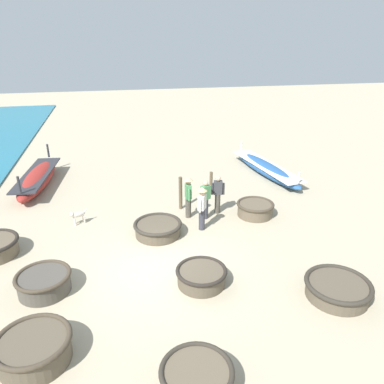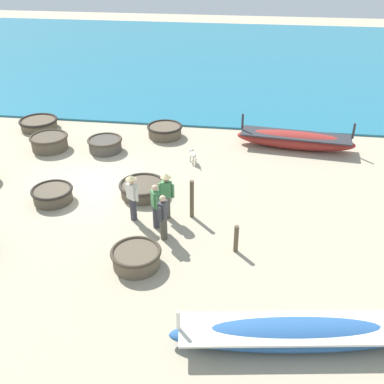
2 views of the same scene
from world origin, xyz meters
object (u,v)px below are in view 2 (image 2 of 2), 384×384
at_px(coracle_nearest, 136,257).
at_px(coracle_far_left, 143,188).
at_px(coracle_weathered, 105,144).
at_px(coracle_tilted, 165,131).
at_px(coracle_front_left, 49,142).
at_px(long_boat_blue_hull, 295,333).
at_px(fisherman_with_hat, 156,205).
at_px(dog, 193,155).
at_px(mooring_post_shoreline, 236,239).
at_px(fisherman_hauling, 132,195).
at_px(mooring_post_mid_beach, 192,199).
at_px(coracle_upturned, 53,194).
at_px(coracle_front_right, 39,123).
at_px(fisherman_by_coracle, 163,216).
at_px(fisherman_standing_left, 166,193).
at_px(long_boat_white_hull, 295,140).

bearing_deg(coracle_nearest, coracle_far_left, -169.17).
xyz_separation_m(coracle_weathered, coracle_tilted, (-1.89, 2.28, -0.00)).
distance_m(coracle_front_left, long_boat_blue_hull, 13.87).
xyz_separation_m(fisherman_with_hat, dog, (-4.80, 0.53, -0.46)).
bearing_deg(mooring_post_shoreline, fisherman_hauling, -109.89).
relative_size(coracle_front_left, long_boat_blue_hull, 0.28).
relative_size(coracle_far_left, mooring_post_mid_beach, 1.25).
distance_m(coracle_upturned, fisherman_hauling, 3.33).
distance_m(coracle_front_right, dog, 8.41).
height_order(coracle_front_right, fisherman_by_coracle, fisherman_by_coracle).
xyz_separation_m(coracle_tilted, dog, (2.54, 1.68, 0.07)).
xyz_separation_m(coracle_upturned, fisherman_with_hat, (1.10, 4.01, 0.57)).
xyz_separation_m(fisherman_standing_left, mooring_post_shoreline, (1.54, 2.39, -0.50)).
height_order(long_boat_white_hull, fisherman_hauling, fisherman_hauling).
bearing_deg(long_boat_blue_hull, mooring_post_mid_beach, -147.87).
height_order(coracle_nearest, fisherman_standing_left, fisherman_standing_left).
bearing_deg(coracle_upturned, fisherman_standing_left, 83.52).
relative_size(coracle_tilted, fisherman_hauling, 0.99).
xyz_separation_m(coracle_far_left, coracle_nearest, (3.94, 0.75, 0.02)).
relative_size(dog, mooring_post_shoreline, 0.71).
relative_size(coracle_nearest, long_boat_white_hull, 0.28).
relative_size(coracle_far_left, fisherman_hauling, 1.03).
bearing_deg(coracle_front_right, fisherman_with_hat, 44.76).
bearing_deg(coracle_front_right, coracle_nearest, 37.47).
bearing_deg(mooring_post_shoreline, mooring_post_mid_beach, -137.11).
distance_m(coracle_upturned, fisherman_standing_left, 4.32).
bearing_deg(coracle_far_left, fisherman_hauling, 2.82).
xyz_separation_m(fisherman_standing_left, mooring_post_mid_beach, (-0.15, 0.82, -0.27)).
relative_size(long_boat_blue_hull, long_boat_white_hull, 1.14).
bearing_deg(long_boat_white_hull, dog, -64.10).
relative_size(coracle_front_left, fisherman_with_hat, 1.06).
xyz_separation_m(long_boat_blue_hull, mooring_post_mid_beach, (-4.99, -3.13, 0.39)).
bearing_deg(long_boat_blue_hull, coracle_front_left, -133.24).
distance_m(coracle_front_left, coracle_weathered, 2.49).
distance_m(coracle_tilted, dog, 3.04).
relative_size(coracle_nearest, dog, 2.28).
height_order(fisherman_by_coracle, mooring_post_mid_beach, fisherman_by_coracle).
xyz_separation_m(coracle_nearest, fisherman_standing_left, (-2.60, 0.41, 0.67)).
distance_m(coracle_upturned, fisherman_with_hat, 4.20).
relative_size(coracle_nearest, mooring_post_shoreline, 1.62).
bearing_deg(fisherman_with_hat, coracle_front_right, -135.24).
height_order(coracle_front_right, long_boat_blue_hull, long_boat_blue_hull).
height_order(coracle_nearest, mooring_post_shoreline, mooring_post_shoreline).
bearing_deg(coracle_far_left, long_boat_white_hull, 130.64).
bearing_deg(long_boat_white_hull, coracle_nearest, -29.30).
height_order(coracle_tilted, coracle_nearest, coracle_tilted).
distance_m(coracle_tilted, fisherman_by_coracle, 8.08).
bearing_deg(coracle_nearest, coracle_front_right, -142.53).
relative_size(coracle_front_right, mooring_post_shoreline, 2.03).
bearing_deg(fisherman_standing_left, coracle_far_left, -139.13).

